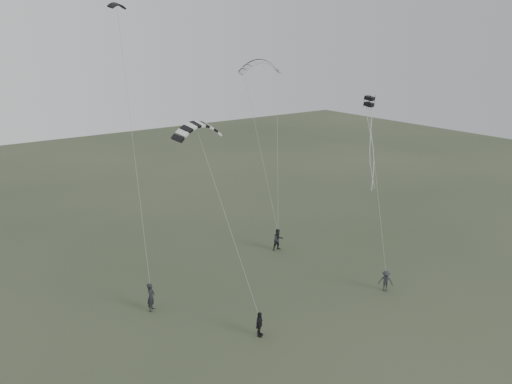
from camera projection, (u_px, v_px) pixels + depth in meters
ground at (286, 320)px, 31.72m from camera, size 140.00×140.00×0.00m
flyer_left at (151, 297)px, 32.56m from camera, size 0.81×0.83×1.93m
flyer_right at (278, 240)px, 41.92m from camera, size 1.01×0.84×1.86m
flyer_center at (259, 324)px, 29.75m from camera, size 0.99×0.83×1.59m
flyer_far at (386, 281)px, 35.11m from camera, size 1.08×1.14×1.55m
kite_dark_small at (117, 4)px, 33.09m from camera, size 1.54×1.21×0.61m
kite_pale_large at (261, 62)px, 41.70m from camera, size 3.85×2.01×1.66m
kite_striped at (197, 124)px, 30.54m from camera, size 3.48×1.58×1.45m
kite_box at (369, 101)px, 35.52m from camera, size 0.80×0.87×0.79m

